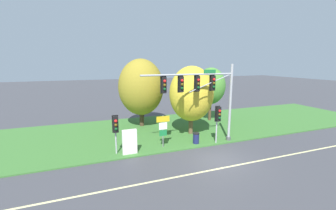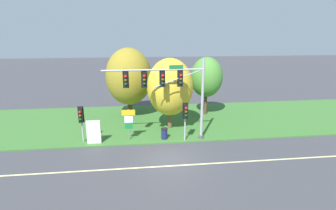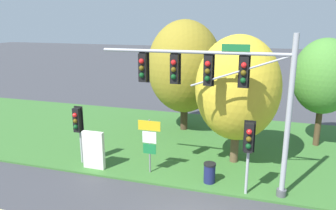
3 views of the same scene
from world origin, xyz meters
TOP-DOWN VIEW (x-y plane):
  - ground_plane at (0.00, 0.00)m, footprint 160.00×160.00m
  - lane_stripe at (0.00, -1.20)m, footprint 36.00×0.16m
  - grass_verge at (0.00, 8.25)m, footprint 48.00×11.50m
  - traffic_signal_mast at (0.29, 3.02)m, footprint 8.12×0.49m
  - pedestrian_signal_near_kerb at (-6.76, 3.38)m, footprint 0.46×0.55m
  - pedestrian_signal_further_along at (1.58, 2.64)m, footprint 0.46×0.55m
  - route_sign_post at (-3.01, 3.49)m, footprint 1.10×0.08m
  - tree_nearest_road at (-3.05, 10.26)m, footprint 4.76×4.76m
  - tree_left_of_mast at (0.74, 5.97)m, footprint 4.18×4.18m
  - tree_behind_signpost at (5.12, 9.71)m, footprint 3.40×3.40m
  - info_kiosk at (-5.81, 3.12)m, footprint 1.10×0.24m
  - trash_bin at (-0.08, 3.32)m, footprint 0.56×0.56m

SIDE VIEW (x-z plane):
  - ground_plane at x=0.00m, z-range 0.00..0.00m
  - lane_stripe at x=0.00m, z-range 0.00..0.01m
  - grass_verge at x=0.00m, z-range 0.00..0.10m
  - trash_bin at x=-0.08m, z-range 0.11..1.04m
  - info_kiosk at x=-5.81m, z-range 0.09..1.99m
  - route_sign_post at x=-3.01m, z-range 0.48..3.14m
  - pedestrian_signal_near_kerb at x=-6.76m, z-range 0.76..3.78m
  - pedestrian_signal_further_along at x=1.58m, z-range 0.85..4.11m
  - tree_left_of_mast at x=0.74m, z-range 0.73..7.24m
  - tree_behind_signpost at x=5.12m, z-range 1.06..7.28m
  - tree_nearest_road at x=-3.05m, z-range 0.71..7.91m
  - traffic_signal_mast at x=0.29m, z-range 1.35..8.04m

